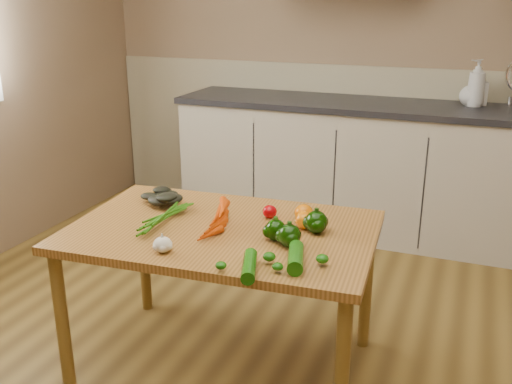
{
  "coord_description": "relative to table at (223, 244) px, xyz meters",
  "views": [
    {
      "loc": [
        0.73,
        -1.55,
        1.55
      ],
      "look_at": [
        -0.13,
        0.65,
        0.74
      ],
      "focal_mm": 40.0,
      "sensor_mm": 36.0,
      "label": 1
    }
  ],
  "objects": [
    {
      "name": "soap_bottle_b",
      "position": [
        0.9,
        1.95,
        0.42
      ],
      "size": [
        0.12,
        0.13,
        0.22
      ],
      "primitive_type": "imported",
      "rotation": [
        0.0,
        0.0,
        0.3
      ],
      "color": "silver",
      "rests_on": "counter_run"
    },
    {
      "name": "table",
      "position": [
        0.0,
        0.0,
        0.0
      ],
      "size": [
        1.29,
        0.88,
        0.66
      ],
      "rotation": [
        0.0,
        0.0,
        0.07
      ],
      "color": "#A2692F",
      "rests_on": "ground"
    },
    {
      "name": "garlic_bulb",
      "position": [
        -0.11,
        -0.29,
        0.1
      ],
      "size": [
        0.07,
        0.07,
        0.06
      ],
      "primitive_type": "ellipsoid",
      "color": "silver",
      "rests_on": "table"
    },
    {
      "name": "room",
      "position": [
        0.18,
        -0.23,
        0.66
      ],
      "size": [
        4.04,
        5.04,
        2.64
      ],
      "color": "brown",
      "rests_on": "ground"
    },
    {
      "name": "tomato_c",
      "position": [
        0.32,
        0.11,
        0.11
      ],
      "size": [
        0.08,
        0.08,
        0.07
      ],
      "primitive_type": "ellipsoid",
      "color": "#DF6705",
      "rests_on": "table"
    },
    {
      "name": "soap_bottle_a",
      "position": [
        0.89,
        1.88,
        0.46
      ],
      "size": [
        0.16,
        0.16,
        0.29
      ],
      "primitive_type": "imported",
      "rotation": [
        0.0,
        0.0,
        5.43
      ],
      "color": "silver",
      "rests_on": "counter_run"
    },
    {
      "name": "soap_bottle_c",
      "position": [
        0.86,
        1.9,
        0.4
      ],
      "size": [
        0.17,
        0.17,
        0.17
      ],
      "primitive_type": "imported",
      "rotation": [
        0.0,
        0.0,
        1.28
      ],
      "color": "silver",
      "rests_on": "counter_run"
    },
    {
      "name": "pepper_b",
      "position": [
        0.37,
        0.09,
        0.12
      ],
      "size": [
        0.09,
        0.09,
        0.09
      ],
      "primitive_type": "sphere",
      "color": "black",
      "rests_on": "table"
    },
    {
      "name": "carrot_bunch",
      "position": [
        -0.09,
        -0.03,
        0.1
      ],
      "size": [
        0.24,
        0.19,
        0.06
      ],
      "primitive_type": null,
      "rotation": [
        0.0,
        0.0,
        0.07
      ],
      "color": "#CE3F04",
      "rests_on": "table"
    },
    {
      "name": "pepper_c",
      "position": [
        0.31,
        -0.08,
        0.12
      ],
      "size": [
        0.09,
        0.09,
        0.09
      ],
      "primitive_type": "sphere",
      "color": "black",
      "rests_on": "table"
    },
    {
      "name": "counter_run",
      "position": [
        0.4,
        1.79,
        -0.13
      ],
      "size": [
        2.84,
        0.64,
        1.14
      ],
      "color": "#B5AA97",
      "rests_on": "ground"
    },
    {
      "name": "tomato_b",
      "position": [
        0.29,
        0.19,
        0.11
      ],
      "size": [
        0.08,
        0.08,
        0.07
      ],
      "primitive_type": "ellipsoid",
      "color": "#DF6705",
      "rests_on": "table"
    },
    {
      "name": "leafy_greens",
      "position": [
        -0.37,
        0.15,
        0.12
      ],
      "size": [
        0.18,
        0.16,
        0.09
      ],
      "primitive_type": null,
      "color": "black",
      "rests_on": "table"
    },
    {
      "name": "zucchini_a",
      "position": [
        0.38,
        -0.22,
        0.1
      ],
      "size": [
        0.11,
        0.19,
        0.06
      ],
      "primitive_type": "cylinder",
      "rotation": [
        1.57,
        0.0,
        0.28
      ],
      "color": "#114C08",
      "rests_on": "table"
    },
    {
      "name": "zucchini_b",
      "position": [
        0.25,
        -0.33,
        0.1
      ],
      "size": [
        0.11,
        0.2,
        0.05
      ],
      "primitive_type": "cylinder",
      "rotation": [
        1.57,
        0.0,
        0.33
      ],
      "color": "#114C08",
      "rests_on": "table"
    },
    {
      "name": "tomato_a",
      "position": [
        0.14,
        0.17,
        0.1
      ],
      "size": [
        0.06,
        0.06,
        0.06
      ],
      "primitive_type": "ellipsoid",
      "color": "#9A0207",
      "rests_on": "table"
    },
    {
      "name": "pepper_a",
      "position": [
        0.25,
        -0.04,
        0.11
      ],
      "size": [
        0.08,
        0.08,
        0.08
      ],
      "primitive_type": "sphere",
      "color": "black",
      "rests_on": "table"
    }
  ]
}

